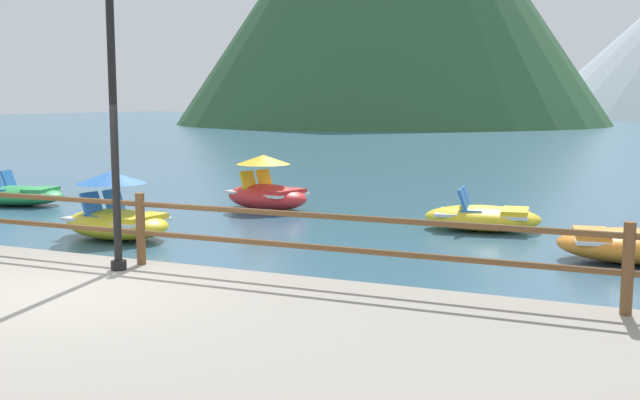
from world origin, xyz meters
TOP-DOWN VIEW (x-y plane):
  - ground_plane at (0.00, 40.00)m, footprint 200.00×200.00m
  - dock_railing at (0.00, 1.55)m, footprint 23.92×0.12m
  - lamp_post at (-0.07, 1.17)m, footprint 0.28×0.28m
  - pedal_boat_0 at (3.12, 8.35)m, footprint 2.38×1.49m
  - pedal_boat_1 at (-2.13, 9.20)m, footprint 2.49×1.91m
  - pedal_boat_2 at (5.92, 6.31)m, footprint 2.58×1.76m
  - pedal_boat_3 at (-2.95, 4.75)m, footprint 2.42×1.67m
  - pedal_boat_4 at (-8.11, 7.46)m, footprint 2.67×1.71m

SIDE VIEW (x-z plane):
  - ground_plane at x=0.00m, z-range 0.00..0.00m
  - pedal_boat_4 at x=-8.11m, z-range -0.16..0.67m
  - pedal_boat_0 at x=3.12m, z-range -0.16..0.68m
  - pedal_boat_2 at x=5.92m, z-range -0.15..0.72m
  - pedal_boat_3 at x=-2.95m, z-range -0.20..1.05m
  - pedal_boat_1 at x=-2.13m, z-range -0.20..1.09m
  - dock_railing at x=0.00m, z-range 0.51..1.46m
  - lamp_post at x=-0.07m, z-range 0.83..5.13m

